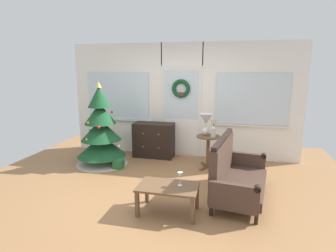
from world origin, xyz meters
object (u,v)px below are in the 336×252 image
Objects in this scene: dresser_cabinet at (154,140)px; gift_box at (118,164)px; coffee_table at (168,190)px; table_lamp at (206,121)px; christmas_tree at (101,134)px; wine_glass at (180,176)px; side_table at (208,145)px; settee_sofa at (234,174)px; flower_vase at (213,131)px.

gift_box is at bearing -117.50° from dresser_cabinet.
gift_box is (-1.38, 1.46, -0.24)m from coffee_table.
table_lamp is (1.21, -0.41, 0.56)m from dresser_cabinet.
wine_glass is (2.00, -1.62, -0.10)m from christmas_tree.
coffee_table is at bearing -42.11° from christmas_tree.
table_lamp is (-0.06, 0.04, 0.48)m from side_table.
christmas_tree is 2.58m from wine_glass.
table_lamp reaches higher than coffee_table.
coffee_table is at bearing -140.99° from settee_sofa.
settee_sofa is 8.27× the size of wine_glass.
christmas_tree reaches higher than gift_box.
gift_box is (-1.69, -0.51, -0.85)m from table_lamp.
side_table is at bearing 79.20° from coffee_table.
table_lamp is 0.52× the size of coffee_table.
christmas_tree reaches higher than side_table.
settee_sofa is at bearing -65.27° from table_lamp.
christmas_tree reaches higher than flower_vase.
christmas_tree is 2.06× the size of coffee_table.
side_table is at bearing 83.74° from wine_glass.
settee_sofa is 1.33m from side_table.
christmas_tree is 1.07× the size of settee_sofa.
flower_vase is 1.98m from coffee_table.
gift_box is at bearing 161.90° from settee_sofa.
dresser_cabinet is 1.08× the size of coffee_table.
coffee_table is (-0.47, -1.88, -0.44)m from flower_vase.
table_lamp is at bearing 147.99° from flower_vase.
side_table reaches higher than wine_glass.
settee_sofa is 1.00m from wine_glass.
dresser_cabinet is at bearing 110.76° from coffee_table.
side_table is 1.90m from wine_glass.
table_lamp is 2.29× the size of gift_box.
gift_box is at bearing 137.51° from wine_glass.
side_table is at bearing -33.69° from table_lamp.
side_table is 1.97m from coffee_table.
gift_box is (0.46, -0.20, -0.55)m from christmas_tree.
coffee_table is 2.03m from gift_box.
settee_sofa reaches higher than side_table.
christmas_tree reaches higher than settee_sofa.
dresser_cabinet is 2.59× the size of flower_vase.
side_table is at bearing 113.09° from settee_sofa.
coffee_table is at bearing -163.92° from wine_glass.
table_lamp is 1.26× the size of flower_vase.
flower_vase reaches higher than coffee_table.
side_table is 1.51× the size of table_lamp.
flower_vase is at bearing 12.61° from gift_box.
christmas_tree is 2.50m from coffee_table.
wine_glass is at bearing -94.37° from table_lamp.
coffee_table is at bearing -46.59° from gift_box.
christmas_tree reaches higher than coffee_table.
wine_glass reaches higher than gift_box.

